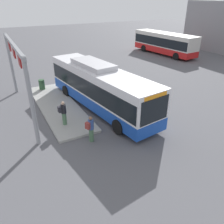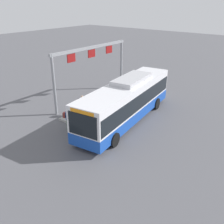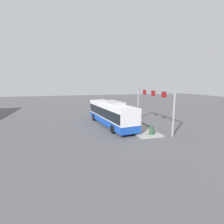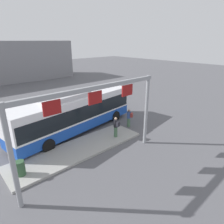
{
  "view_description": "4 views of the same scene",
  "coord_description": "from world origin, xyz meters",
  "px_view_note": "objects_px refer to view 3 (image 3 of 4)",
  "views": [
    {
      "loc": [
        14.6,
        -6.78,
        7.78
      ],
      "look_at": [
        3.7,
        -0.93,
        1.46
      ],
      "focal_mm": 36.11,
      "sensor_mm": 36.0,
      "label": 1
    },
    {
      "loc": [
        15.43,
        10.8,
        9.1
      ],
      "look_at": [
        1.46,
        -0.3,
        1.17
      ],
      "focal_mm": 40.94,
      "sensor_mm": 36.0,
      "label": 2
    },
    {
      "loc": [
        -22.03,
        5.99,
        5.86
      ],
      "look_at": [
        3.8,
        -1.27,
        1.21
      ],
      "focal_mm": 26.94,
      "sensor_mm": 36.0,
      "label": 3
    },
    {
      "loc": [
        -8.2,
        -13.71,
        7.48
      ],
      "look_at": [
        2.82,
        -1.54,
        1.46
      ],
      "focal_mm": 31.6,
      "sensor_mm": 36.0,
      "label": 4
    }
  ],
  "objects_px": {
    "person_waiting_near": "(129,115)",
    "trash_bin": "(152,130)",
    "person_boarding": "(119,113)",
    "bus_main": "(111,113)"
  },
  "relations": [
    {
      "from": "person_boarding",
      "to": "person_waiting_near",
      "type": "height_order",
      "value": "person_waiting_near"
    },
    {
      "from": "person_waiting_near",
      "to": "bus_main",
      "type": "bearing_deg",
      "value": 19.74
    },
    {
      "from": "bus_main",
      "to": "person_waiting_near",
      "type": "relative_size",
      "value": 7.01
    },
    {
      "from": "person_waiting_near",
      "to": "trash_bin",
      "type": "relative_size",
      "value": 1.86
    },
    {
      "from": "person_boarding",
      "to": "person_waiting_near",
      "type": "relative_size",
      "value": 1.0
    },
    {
      "from": "person_boarding",
      "to": "trash_bin",
      "type": "xyz_separation_m",
      "value": [
        -9.76,
        -0.68,
        -0.28
      ]
    },
    {
      "from": "person_boarding",
      "to": "trash_bin",
      "type": "height_order",
      "value": "person_boarding"
    },
    {
      "from": "bus_main",
      "to": "person_boarding",
      "type": "height_order",
      "value": "bus_main"
    },
    {
      "from": "person_boarding",
      "to": "trash_bin",
      "type": "distance_m",
      "value": 9.78
    },
    {
      "from": "trash_bin",
      "to": "person_boarding",
      "type": "bearing_deg",
      "value": 4.01
    }
  ]
}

